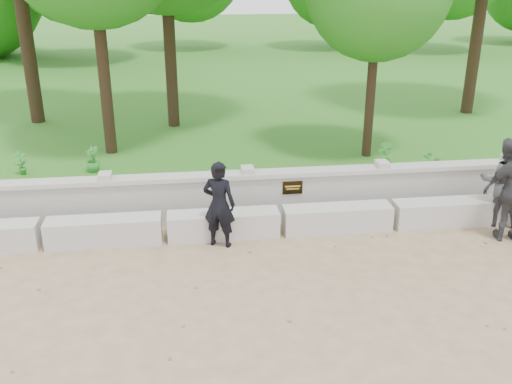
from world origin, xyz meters
TOP-DOWN VIEW (x-y plane):
  - ground at (0.00, 0.00)m, footprint 80.00×80.00m
  - lawn at (0.00, 14.00)m, footprint 40.00×22.00m
  - concrete_bench at (0.00, 1.90)m, footprint 11.90×0.45m
  - parapet_wall at (0.00, 2.60)m, footprint 12.50×0.35m
  - man_main at (-1.08, 1.58)m, footprint 0.63×0.59m
  - visitor_left at (3.94, 1.80)m, footprint 0.95×0.86m
  - shrub_a at (-5.01, 4.88)m, footprint 0.33×0.31m
  - shrub_b at (2.59, 4.08)m, footprint 0.35×0.40m
  - shrub_c at (3.38, 3.30)m, footprint 0.66×0.63m
  - shrub_d at (-3.55, 4.87)m, footprint 0.42×0.42m

SIDE VIEW (x-z plane):
  - ground at x=0.00m, z-range 0.00..0.00m
  - lawn at x=0.00m, z-range 0.00..0.25m
  - concrete_bench at x=0.00m, z-range 0.00..0.45m
  - parapet_wall at x=0.00m, z-range 0.01..0.91m
  - shrub_a at x=-5.01m, z-range 0.25..0.77m
  - shrub_d at x=-3.55m, z-range 0.25..0.81m
  - shrub_c at x=3.38m, z-range 0.25..0.83m
  - shrub_b at x=2.59m, z-range 0.25..0.88m
  - man_main at x=-1.08m, z-range 0.00..1.47m
  - visitor_left at x=3.94m, z-range 0.00..1.61m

